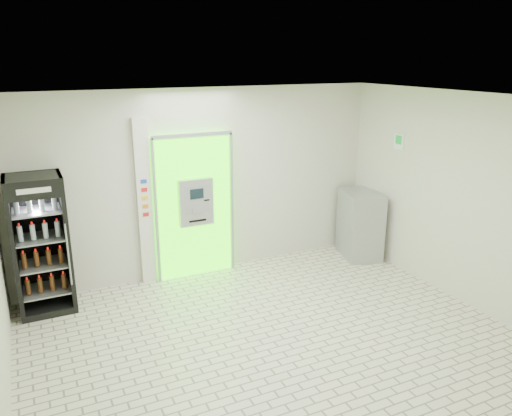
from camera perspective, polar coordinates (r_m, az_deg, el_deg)
ground at (r=6.51m, az=2.05°, el=-15.04°), size 6.00×6.00×0.00m
room_shell at (r=5.75m, az=2.24°, el=0.72°), size 6.00×6.00×6.00m
atm_assembly at (r=8.01m, az=-7.09°, el=0.31°), size 1.30×0.24×2.33m
pillar at (r=7.81m, az=-12.64°, el=0.57°), size 0.22×0.11×2.60m
beverage_cooler at (r=7.50m, az=-23.35°, el=-4.09°), size 0.73×0.70×1.94m
steel_cabinet at (r=9.05m, az=11.79°, el=-1.83°), size 0.82×1.01×1.18m
exit_sign at (r=8.49m, az=16.03°, el=7.32°), size 0.02×0.22×0.26m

